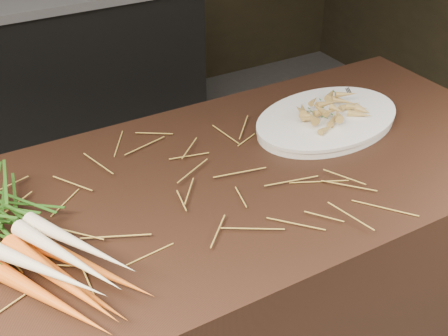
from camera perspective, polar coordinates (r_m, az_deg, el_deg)
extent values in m
cube|color=black|center=(3.07, -19.77, 8.36)|extent=(1.80, 0.60, 0.80)
cone|color=#D04F06|center=(1.01, -17.46, -12.51)|extent=(0.17, 0.27, 0.04)
cone|color=#D04F06|center=(1.03, -15.45, -11.09)|extent=(0.15, 0.28, 0.04)
cone|color=#D04F06|center=(1.05, -13.53, -9.71)|extent=(0.18, 0.27, 0.04)
cone|color=#D04F06|center=(0.99, -16.31, -10.85)|extent=(0.14, 0.28, 0.04)
cone|color=beige|center=(0.99, -17.90, -9.79)|extent=(0.17, 0.25, 0.04)
cone|color=beige|center=(0.99, -15.72, -8.64)|extent=(0.13, 0.26, 0.04)
cone|color=beige|center=(1.02, -14.53, -7.48)|extent=(0.14, 0.26, 0.05)
cube|color=silver|center=(1.58, 14.68, 6.41)|extent=(0.09, 0.15, 0.00)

